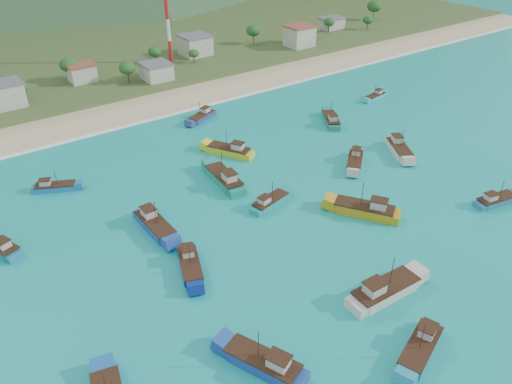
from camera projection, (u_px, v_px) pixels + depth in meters
ground at (299, 258)px, 86.05m from camera, size 600.00×600.00×0.00m
beach at (119, 113)px, 140.53m from camera, size 400.00×18.00×1.20m
land at (53, 60)px, 182.60m from camera, size 400.00×110.00×2.40m
surf_line at (133, 124)px, 133.98m from camera, size 400.00×2.50×0.08m
village at (114, 70)px, 158.08m from camera, size 210.95×26.44×7.36m
vegetation at (86, 72)px, 154.71m from camera, size 275.80×26.14×9.02m
boat_0 at (331, 120)px, 134.09m from camera, size 8.35×10.76×6.33m
boat_1 at (355, 161)px, 114.35m from camera, size 9.92×9.05×6.14m
boat_6 at (55, 188)px, 104.83m from camera, size 9.24×6.34×5.31m
boat_8 at (155, 225)px, 92.72m from camera, size 3.60×11.87×7.00m
boat_10 at (365, 210)px, 96.87m from camera, size 10.09×12.78×7.55m
boat_11 at (202, 117)px, 136.27m from camera, size 10.02×6.50×5.72m
boat_15 at (264, 364)px, 66.06m from camera, size 7.70×12.14×6.92m
boat_17 at (190, 266)px, 83.22m from camera, size 6.58×10.81×6.15m
boat_18 at (384, 291)px, 77.56m from camera, size 13.09×4.40×7.64m
boat_20 at (399, 149)px, 119.40m from camera, size 8.75×11.55×6.75m
boat_21 at (230, 151)px, 118.56m from camera, size 8.52×11.60×6.74m
boat_23 at (270, 203)px, 99.80m from camera, size 9.79×4.81×5.56m
boat_25 at (376, 97)px, 149.55m from camera, size 8.64×3.78×4.94m
boat_27 at (421, 348)px, 68.37m from camera, size 11.28×6.63×6.40m
boat_28 at (225, 179)px, 106.89m from camera, size 5.05×13.14×7.58m
boat_30 at (496, 201)px, 100.30m from camera, size 9.92×4.64×5.64m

